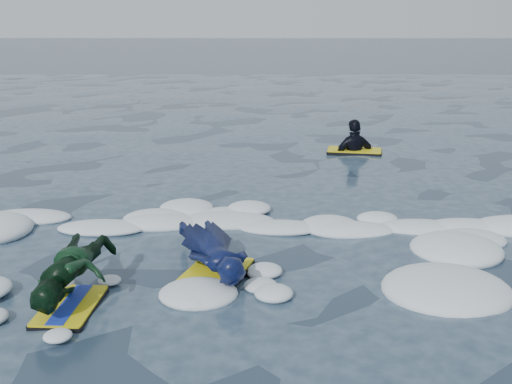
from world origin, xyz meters
TOP-DOWN VIEW (x-y plane):
  - ground at (0.00, 0.00)m, footprint 120.00×120.00m
  - foam_band at (0.00, 1.03)m, footprint 12.00×3.10m
  - prone_woman_unit at (0.05, 0.11)m, footprint 1.02×1.62m
  - prone_child_unit at (-1.14, -0.59)m, footprint 0.75×1.32m
  - waiting_rider_unit at (2.25, 5.70)m, footprint 1.07×0.71m

SIDE VIEW (x-z plane):
  - waiting_rider_unit at x=2.25m, z-range -0.84..0.64m
  - ground at x=0.00m, z-range 0.00..0.00m
  - foam_band at x=0.00m, z-range -0.15..0.15m
  - prone_woman_unit at x=0.05m, z-range 0.00..0.40m
  - prone_child_unit at x=-1.14m, z-range 0.01..0.50m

